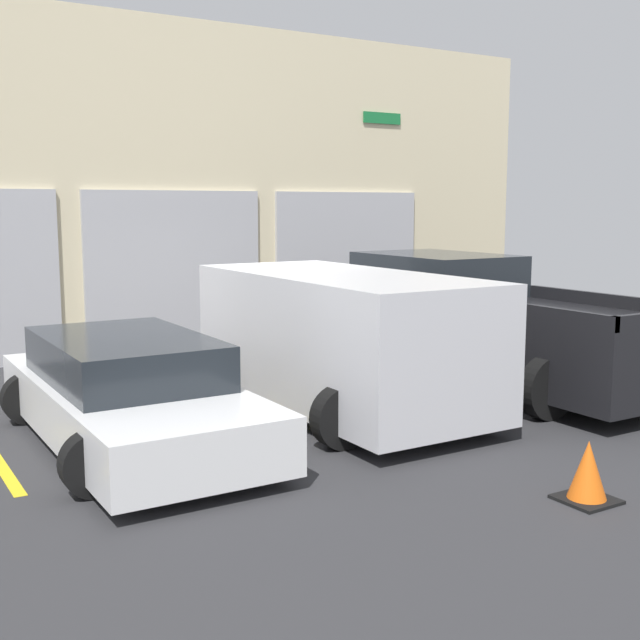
{
  "coord_description": "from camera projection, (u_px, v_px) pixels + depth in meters",
  "views": [
    {
      "loc": [
        -5.36,
        -10.56,
        2.59
      ],
      "look_at": [
        0.0,
        -1.68,
        1.1
      ],
      "focal_mm": 45.0,
      "sensor_mm": 36.0,
      "label": 1
    }
  ],
  "objects": [
    {
      "name": "ground_plane",
      "position": [
        262.0,
        379.0,
        12.06
      ],
      "size": [
        28.0,
        28.0,
        0.0
      ],
      "primitive_type": "plane",
      "color": "#2D2D30"
    },
    {
      "name": "shophouse_building",
      "position": [
        177.0,
        191.0,
        14.43
      ],
      "size": [
        15.55,
        0.68,
        5.81
      ],
      "color": "beige",
      "rests_on": "ground"
    },
    {
      "name": "pickup_truck",
      "position": [
        488.0,
        324.0,
        11.72
      ],
      "size": [
        2.4,
        5.37,
        1.83
      ],
      "color": "black",
      "rests_on": "ground"
    },
    {
      "name": "sedan_white",
      "position": [
        128.0,
        393.0,
        8.76
      ],
      "size": [
        2.19,
        4.6,
        1.17
      ],
      "color": "white",
      "rests_on": "ground"
    },
    {
      "name": "sedan_side",
      "position": [
        340.0,
        337.0,
        10.08
      ],
      "size": [
        2.4,
        4.41,
        1.75
      ],
      "color": "silver",
      "rests_on": "ground"
    },
    {
      "name": "parking_stripe_left",
      "position": [
        243.0,
        425.0,
        9.51
      ],
      "size": [
        0.12,
        2.2,
        0.01
      ],
      "primitive_type": "cube",
      "color": "gold",
      "rests_on": "ground"
    },
    {
      "name": "parking_stripe_centre",
      "position": [
        425.0,
        397.0,
        10.91
      ],
      "size": [
        0.12,
        2.2,
        0.01
      ],
      "primitive_type": "cube",
      "color": "gold",
      "rests_on": "ground"
    },
    {
      "name": "parking_stripe_right",
      "position": [
        565.0,
        375.0,
        12.31
      ],
      "size": [
        0.12,
        2.2,
        0.01
      ],
      "primitive_type": "cube",
      "color": "gold",
      "rests_on": "ground"
    },
    {
      "name": "traffic_cone",
      "position": [
        588.0,
        473.0,
        7.03
      ],
      "size": [
        0.47,
        0.47,
        0.55
      ],
      "color": "black",
      "rests_on": "ground"
    }
  ]
}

